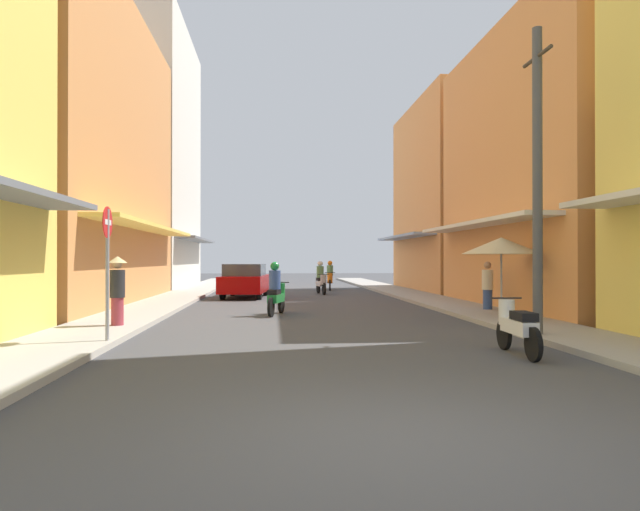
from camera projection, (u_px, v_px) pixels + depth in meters
name	position (u px, v px, depth m)	size (l,w,h in m)	color
ground_plane	(302.00, 302.00, 21.85)	(90.90, 90.90, 0.00)	#424244
sidewalk_left	(167.00, 302.00, 21.44)	(2.00, 49.32, 0.12)	#ADA89E
sidewalk_right	(432.00, 300.00, 22.27)	(2.00, 49.32, 0.12)	#9E9991
building_left_mid	(52.00, 154.00, 20.55)	(7.05, 13.93, 10.86)	#D88C4C
building_left_far	(137.00, 159.00, 33.38)	(7.05, 11.02, 15.00)	silver
building_right_mid	(579.00, 170.00, 19.05)	(7.05, 10.63, 9.26)	#D88C4C
building_right_far	(470.00, 198.00, 29.59)	(7.05, 9.59, 9.65)	#D88C4C
motorbike_orange	(330.00, 277.00, 30.66)	(0.55, 1.81, 1.58)	black
motorbike_green	(276.00, 291.00, 16.86)	(0.67, 1.77, 1.58)	black
motorbike_silver	(321.00, 279.00, 27.06)	(0.56, 1.80, 1.58)	black
motorbike_white	(517.00, 326.00, 9.85)	(0.55, 1.81, 0.96)	black
parked_car	(245.00, 280.00, 24.58)	(2.12, 4.24, 1.45)	#8C0000
pedestrian_foreground	(488.00, 287.00, 17.49)	(0.34, 0.34, 1.58)	#334C8C
pedestrian_crossing	(117.00, 289.00, 13.26)	(0.44, 0.44, 1.73)	#99333F
vendor_umbrella	(501.00, 246.00, 15.46)	(2.13, 2.13, 2.25)	#99999E
utility_pole	(537.00, 180.00, 11.75)	(0.20, 1.20, 6.43)	#4C4C4F
street_sign_no_entry	(107.00, 256.00, 10.77)	(0.07, 0.60, 2.65)	gray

